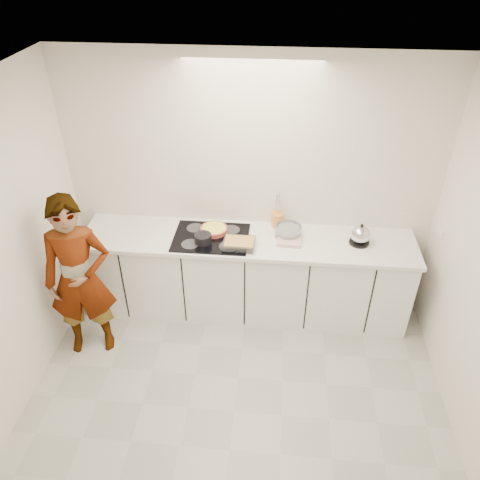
# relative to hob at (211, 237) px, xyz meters

# --- Properties ---
(floor) EXTENTS (3.60, 3.20, 0.00)m
(floor) POSITION_rel_hob_xyz_m (0.35, -1.26, -0.92)
(floor) COLOR #B3B3A8
(floor) RESTS_ON ground
(ceiling) EXTENTS (3.60, 3.20, 0.00)m
(ceiling) POSITION_rel_hob_xyz_m (0.35, -1.26, 1.68)
(ceiling) COLOR white
(ceiling) RESTS_ON wall_back
(wall_back) EXTENTS (3.60, 0.00, 2.60)m
(wall_back) POSITION_rel_hob_xyz_m (0.35, 0.34, 0.38)
(wall_back) COLOR silver
(wall_back) RESTS_ON ground
(base_cabinets) EXTENTS (3.20, 0.58, 0.87)m
(base_cabinets) POSITION_rel_hob_xyz_m (0.35, 0.02, -0.48)
(base_cabinets) COLOR white
(base_cabinets) RESTS_ON floor
(countertop) EXTENTS (3.24, 0.64, 0.04)m
(countertop) POSITION_rel_hob_xyz_m (0.35, 0.02, -0.03)
(countertop) COLOR white
(countertop) RESTS_ON base_cabinets
(hob) EXTENTS (0.72, 0.54, 0.01)m
(hob) POSITION_rel_hob_xyz_m (0.00, 0.00, 0.00)
(hob) COLOR black
(hob) RESTS_ON countertop
(tart_dish) EXTENTS (0.35, 0.35, 0.04)m
(tart_dish) POSITION_rel_hob_xyz_m (0.01, 0.09, 0.03)
(tart_dish) COLOR #BC4639
(tart_dish) RESTS_ON hob
(saucepan) EXTENTS (0.21, 0.21, 0.15)m
(saucepan) POSITION_rel_hob_xyz_m (-0.06, -0.10, 0.05)
(saucepan) COLOR black
(saucepan) RESTS_ON hob
(baking_dish) EXTENTS (0.30, 0.23, 0.06)m
(baking_dish) POSITION_rel_hob_xyz_m (0.29, -0.13, 0.04)
(baking_dish) COLOR silver
(baking_dish) RESTS_ON hob
(mixing_bowl) EXTENTS (0.28, 0.28, 0.12)m
(mixing_bowl) POSITION_rel_hob_xyz_m (0.74, 0.10, 0.05)
(mixing_bowl) COLOR silver
(mixing_bowl) RESTS_ON countertop
(tea_towel) EXTENTS (0.23, 0.18, 0.04)m
(tea_towel) POSITION_rel_hob_xyz_m (0.75, -0.02, 0.01)
(tea_towel) COLOR white
(tea_towel) RESTS_ON countertop
(kettle) EXTENTS (0.23, 0.23, 0.22)m
(kettle) POSITION_rel_hob_xyz_m (1.41, 0.04, 0.08)
(kettle) COLOR black
(kettle) RESTS_ON countertop
(utensil_crock) EXTENTS (0.14, 0.14, 0.15)m
(utensil_crock) POSITION_rel_hob_xyz_m (0.63, 0.27, 0.07)
(utensil_crock) COLOR orange
(utensil_crock) RESTS_ON countertop
(cook) EXTENTS (0.68, 0.53, 1.64)m
(cook) POSITION_rel_hob_xyz_m (-1.09, -0.62, -0.10)
(cook) COLOR white
(cook) RESTS_ON floor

